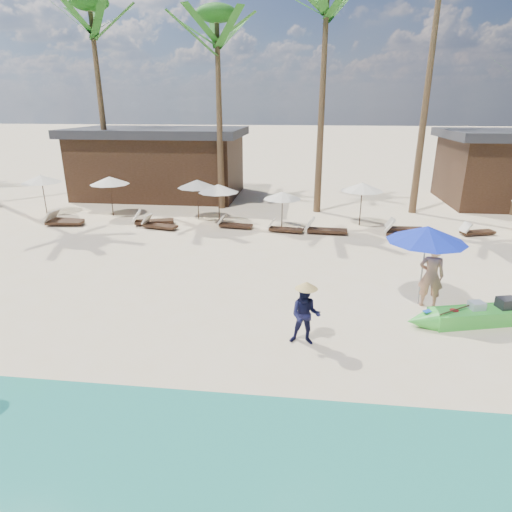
# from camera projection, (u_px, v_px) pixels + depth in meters

# --- Properties ---
(ground) EXTENTS (240.00, 240.00, 0.00)m
(ground) POSITION_uv_depth(u_px,v_px,m) (244.00, 334.00, 11.28)
(ground) COLOR beige
(ground) RESTS_ON ground
(wet_sand_strip) EXTENTS (240.00, 4.50, 0.01)m
(wet_sand_strip) POSITION_uv_depth(u_px,v_px,m) (197.00, 496.00, 6.60)
(wet_sand_strip) COLOR tan
(wet_sand_strip) RESTS_ON ground
(green_canoe) EXTENTS (5.37, 1.75, 0.70)m
(green_canoe) POSITION_uv_depth(u_px,v_px,m) (490.00, 314.00, 11.81)
(green_canoe) COLOR green
(green_canoe) RESTS_ON ground
(tourist) EXTENTS (0.79, 0.60, 1.95)m
(tourist) POSITION_uv_depth(u_px,v_px,m) (431.00, 276.00, 12.51)
(tourist) COLOR tan
(tourist) RESTS_ON ground
(vendor_green) EXTENTS (0.81, 0.65, 1.56)m
(vendor_green) POSITION_uv_depth(u_px,v_px,m) (305.00, 315.00, 10.58)
(vendor_green) COLOR #141438
(vendor_green) RESTS_ON ground
(blue_umbrella) EXTENTS (2.27, 2.27, 2.44)m
(blue_umbrella) POSITION_uv_depth(u_px,v_px,m) (427.00, 234.00, 12.24)
(blue_umbrella) COLOR #99999E
(blue_umbrella) RESTS_ON ground
(resort_parasol_2) EXTENTS (2.08, 2.08, 2.14)m
(resort_parasol_2) POSITION_uv_depth(u_px,v_px,m) (41.00, 179.00, 22.98)
(resort_parasol_2) COLOR #382217
(resort_parasol_2) RESTS_ON ground
(resort_parasol_3) EXTENTS (2.05, 2.05, 2.11)m
(resort_parasol_3) POSITION_uv_depth(u_px,v_px,m) (109.00, 180.00, 22.64)
(resort_parasol_3) COLOR #382217
(resort_parasol_3) RESTS_ON ground
(lounger_3_left) EXTENTS (1.92, 0.79, 0.63)m
(lounger_3_left) POSITION_uv_depth(u_px,v_px,m) (62.00, 222.00, 21.26)
(lounger_3_left) COLOR #382217
(lounger_3_left) RESTS_ON ground
(lounger_3_right) EXTENTS (1.75, 0.69, 0.58)m
(lounger_3_right) POSITION_uv_depth(u_px,v_px,m) (65.00, 219.00, 21.77)
(lounger_3_right) COLOR #382217
(lounger_3_right) RESTS_ON ground
(resort_parasol_4) EXTENTS (2.02, 2.02, 2.08)m
(resort_parasol_4) POSITION_uv_depth(u_px,v_px,m) (197.00, 184.00, 21.88)
(resort_parasol_4) COLOR #382217
(resort_parasol_4) RESTS_ON ground
(lounger_4_left) EXTENTS (1.83, 0.91, 0.60)m
(lounger_4_left) POSITION_uv_depth(u_px,v_px,m) (158.00, 225.00, 20.73)
(lounger_4_left) COLOR #382217
(lounger_4_left) RESTS_ON ground
(lounger_4_right) EXTENTS (2.09, 1.17, 0.68)m
(lounger_4_right) POSITION_uv_depth(u_px,v_px,m) (151.00, 220.00, 21.39)
(lounger_4_right) COLOR #382217
(lounger_4_right) RESTS_ON ground
(resort_parasol_5) EXTENTS (1.99, 1.99, 2.05)m
(resort_parasol_5) POSITION_uv_depth(u_px,v_px,m) (218.00, 188.00, 20.84)
(resort_parasol_5) COLOR #382217
(resort_parasol_5) RESTS_ON ground
(lounger_5_left) EXTENTS (1.74, 0.73, 0.57)m
(lounger_5_left) POSITION_uv_depth(u_px,v_px,m) (233.00, 224.00, 20.85)
(lounger_5_left) COLOR #382217
(lounger_5_left) RESTS_ON ground
(resort_parasol_6) EXTENTS (1.80, 1.80, 1.85)m
(resort_parasol_6) POSITION_uv_depth(u_px,v_px,m) (282.00, 195.00, 20.12)
(resort_parasol_6) COLOR #382217
(resort_parasol_6) RESTS_ON ground
(lounger_6_left) EXTENTS (1.75, 0.77, 0.57)m
(lounger_6_left) POSITION_uv_depth(u_px,v_px,m) (284.00, 228.00, 20.18)
(lounger_6_left) COLOR #382217
(lounger_6_left) RESTS_ON ground
(lounger_6_right) EXTENTS (1.97, 0.70, 0.66)m
(lounger_6_right) POSITION_uv_depth(u_px,v_px,m) (324.00, 229.00, 19.93)
(lounger_6_right) COLOR #382217
(lounger_6_right) RESTS_ON ground
(resort_parasol_7) EXTENTS (2.08, 2.08, 2.14)m
(resort_parasol_7) POSITION_uv_depth(u_px,v_px,m) (362.00, 187.00, 20.78)
(resort_parasol_7) COLOR #382217
(resort_parasol_7) RESTS_ON ground
(lounger_7_left) EXTENTS (1.80, 0.64, 0.60)m
(lounger_7_left) POSITION_uv_depth(u_px,v_px,m) (402.00, 228.00, 20.20)
(lounger_7_left) COLOR #382217
(lounger_7_left) RESTS_ON ground
(lounger_7_right) EXTENTS (2.05, 1.09, 0.67)m
(lounger_7_right) POSITION_uv_depth(u_px,v_px,m) (405.00, 233.00, 19.26)
(lounger_7_right) COLOR #382217
(lounger_7_right) RESTS_ON ground
(lounger_8_left) EXTENTS (1.72, 1.00, 0.56)m
(lounger_8_left) POSITION_uv_depth(u_px,v_px,m) (476.00, 231.00, 19.71)
(lounger_8_left) COLOR #382217
(lounger_8_left) RESTS_ON ground
(palm_2) EXTENTS (2.08, 2.08, 11.33)m
(palm_2) POSITION_uv_depth(u_px,v_px,m) (93.00, 37.00, 23.46)
(palm_2) COLOR brown
(palm_2) RESTS_ON ground
(palm_3) EXTENTS (2.08, 2.08, 10.52)m
(palm_3) POSITION_uv_depth(u_px,v_px,m) (217.00, 46.00, 22.14)
(palm_3) COLOR brown
(palm_3) RESTS_ON ground
(palm_4) EXTENTS (2.08, 2.08, 11.70)m
(palm_4) POSITION_uv_depth(u_px,v_px,m) (326.00, 24.00, 21.00)
(palm_4) COLOR brown
(palm_4) RESTS_ON ground
(pavilion_west) EXTENTS (10.80, 6.60, 4.30)m
(pavilion_west) POSITION_uv_depth(u_px,v_px,m) (160.00, 162.00, 27.80)
(pavilion_west) COLOR #382217
(pavilion_west) RESTS_ON ground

